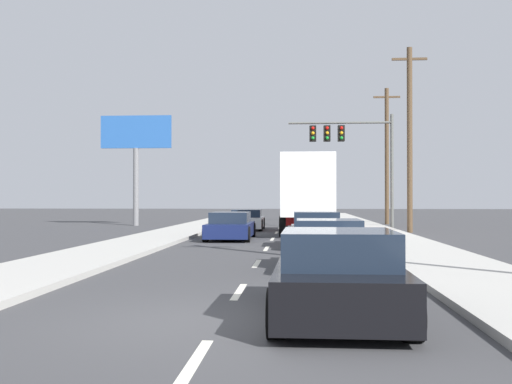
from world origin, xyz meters
The scene contains 14 objects.
ground_plane centered at (0.00, 25.00, 0.00)m, with size 140.00×140.00×0.00m, color #3D3D3F.
sidewalk_right centered at (4.93, 20.00, 0.07)m, with size 2.77×80.00×0.14m, color #B2AFA8.
sidewalk_left centered at (-4.93, 20.00, 0.07)m, with size 2.77×80.00×0.14m, color #B2AFA8.
lane_markings centered at (0.00, 20.32, 0.00)m, with size 0.14×57.00×0.01m.
car_white centered at (-1.76, 25.50, 0.53)m, with size 1.96×4.07×1.14m.
car_navy centered at (-1.78, 17.44, 0.55)m, with size 1.93×4.50×1.18m.
box_truck centered at (1.53, 21.64, 2.16)m, with size 2.60×8.68×3.76m.
car_gray centered at (1.75, 13.60, 0.58)m, with size 1.91×4.43×1.29m.
car_silver centered at (1.88, 6.84, 0.56)m, with size 1.92×4.14×1.23m.
car_black centered at (1.70, 0.49, 0.59)m, with size 1.96×4.35×1.30m.
traffic_signal_mast centered at (3.92, 28.73, 5.22)m, with size 6.34×0.69×6.86m.
utility_pole_mid centered at (6.86, 23.37, 4.92)m, with size 1.80×0.28×9.57m.
utility_pole_far centered at (7.15, 33.57, 4.78)m, with size 1.80×0.28×9.29m.
roadside_billboard centered at (-9.37, 30.34, 5.18)m, with size 4.61×0.36×7.13m.
Camera 1 is at (1.12, -8.71, 1.76)m, focal length 43.07 mm.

